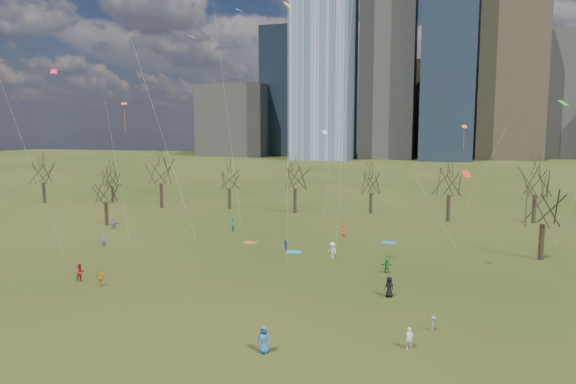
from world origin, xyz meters
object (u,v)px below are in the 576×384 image
(blanket_teal, at_px, (294,252))
(person_0, at_px, (264,340))
(blanket_crimson, at_px, (250,242))
(blanket_navy, at_px, (389,242))
(person_1, at_px, (409,338))
(person_2, at_px, (80,273))
(person_4, at_px, (101,278))

(blanket_teal, xyz_separation_m, person_0, (5.27, -25.65, 0.85))
(blanket_teal, height_order, blanket_crimson, same)
(blanket_navy, relative_size, person_1, 1.15)
(blanket_navy, bearing_deg, person_1, -82.50)
(blanket_navy, bearing_deg, person_2, -136.32)
(blanket_teal, bearing_deg, person_2, -133.64)
(blanket_crimson, xyz_separation_m, person_0, (11.69, -28.78, 0.85))
(blanket_navy, relative_size, person_2, 0.96)
(person_0, bearing_deg, blanket_crimson, 104.10)
(blanket_crimson, distance_m, person_1, 32.68)
(person_1, bearing_deg, person_4, 134.73)
(blanket_teal, height_order, person_2, person_2)
(blanket_navy, xyz_separation_m, person_0, (-4.53, -33.56, 0.85))
(person_1, height_order, person_2, person_2)
(blanket_navy, xyz_separation_m, person_1, (4.01, -30.44, 0.68))
(blanket_crimson, height_order, person_2, person_2)
(blanket_navy, distance_m, person_2, 34.92)
(person_1, bearing_deg, person_0, 166.79)
(blanket_teal, distance_m, blanket_navy, 12.60)
(blanket_teal, relative_size, person_2, 0.96)
(person_2, bearing_deg, blanket_navy, -19.05)
(person_1, bearing_deg, blanket_navy, 64.22)
(blanket_navy, height_order, person_4, person_4)
(blanket_navy, bearing_deg, person_4, -132.38)
(blanket_teal, height_order, person_1, person_1)
(person_2, bearing_deg, blanket_teal, -16.37)
(blanket_teal, height_order, person_4, person_4)
(person_1, bearing_deg, person_2, 134.51)
(blanket_crimson, height_order, person_4, person_4)
(person_4, bearing_deg, blanket_navy, -124.96)
(blanket_navy, distance_m, person_4, 33.56)
(person_0, relative_size, person_1, 1.24)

